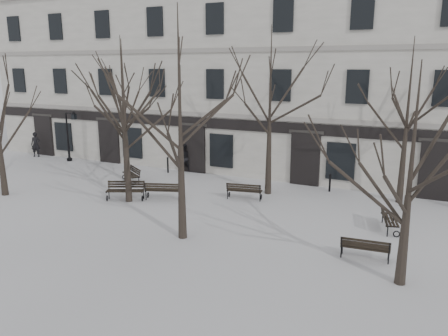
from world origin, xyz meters
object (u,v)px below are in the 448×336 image
Objects in this scene: tree_1 at (124,103)px; bench_3 at (132,174)px; lamp_post at (70,132)px; bench_2 at (365,247)px; bench_0 at (126,190)px; tree_3 at (413,150)px; bench_1 at (163,190)px; tree_2 at (180,97)px; bench_4 at (244,190)px; bench_5 at (388,219)px.

tree_1 is 5.71m from bench_3.
tree_1 reaches higher than lamp_post.
bench_3 is 7.77m from lamp_post.
bench_0 is at bearing -15.17° from bench_2.
tree_3 is 12.43m from bench_1.
bench_3 is at bearing -51.18° from bench_1.
tree_1 reaches higher than bench_1.
tree_2 is at bearing 177.52° from tree_3.
tree_2 is 7.02m from bench_1.
tree_2 is 4.76× the size of bench_4.
tree_3 is 16.35m from bench_3.
bench_0 is at bearing 14.68° from bench_4.
bench_3 is 0.94× the size of bench_4.
bench_2 is 14.34m from bench_3.
bench_1 is (1.68, 0.79, -0.01)m from bench_0.
tree_1 reaches higher than bench_5.
bench_3 is (-3.49, 2.15, -0.04)m from bench_1.
bench_1 is 4.10m from bench_3.
tree_1 reaches higher than bench_0.
tree_3 is 3.47× the size of bench_0.
bench_2 is at bearing 144.22° from bench_1.
lamp_post is (-14.20, 3.16, 1.54)m from bench_4.
bench_4 is (0.25, 5.52, -4.87)m from tree_2.
tree_1 is 11.24m from lamp_post.
tree_1 is 12.59m from bench_5.
bench_0 is at bearing -23.97° from bench_3.
tree_1 reaches higher than bench_3.
bench_1 is 3.97m from bench_4.
tree_2 is 7.90m from tree_3.
tree_2 is 4.90× the size of bench_5.
bench_2 is at bearing -34.90° from bench_0.
bench_0 is (-0.30, 0.15, -4.26)m from tree_1.
tree_1 is 4.28m from bench_0.
bench_4 is (4.97, 2.63, -4.29)m from tree_1.
bench_0 is at bearing 154.01° from tree_1.
bench_3 is (-1.81, 2.94, -0.05)m from bench_0.
bench_4 is (7.08, -0.46, 0.02)m from bench_3.
bench_0 reaches higher than bench_3.
tree_1 is 0.89× the size of tree_2.
bench_5 is (11.75, 1.36, -4.31)m from tree_1.
bench_3 is (-2.11, 3.09, -4.31)m from tree_1.
bench_5 is (0.44, 3.31, 0.01)m from bench_2.
bench_1 is 10.38m from bench_5.
tree_1 is 5.56m from tree_2.
bench_3 is (-6.83, 5.97, -4.88)m from tree_2.
bench_0 is 1.06× the size of bench_4.
lamp_post is (-9.23, 5.79, -2.75)m from tree_1.
bench_5 is (-0.77, 4.58, -3.66)m from tree_3.
bench_0 is 3.46m from bench_3.
bench_1 is at bearing 14.67° from bench_4.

